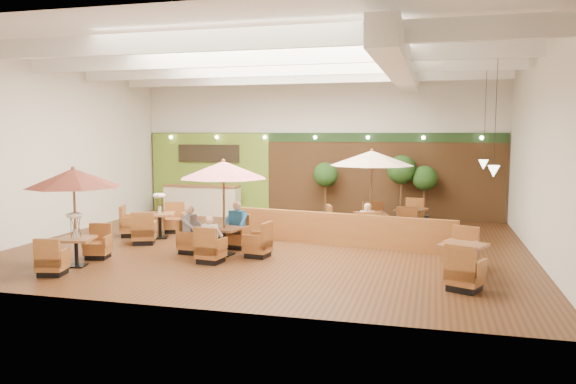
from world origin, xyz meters
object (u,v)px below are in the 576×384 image
(topiary_1, at_px, (402,172))
(diner_0, at_px, (210,234))
(table_0, at_px, (74,191))
(table_1, at_px, (224,190))
(topiary_0, at_px, (326,177))
(topiary_2, at_px, (425,180))
(table_5, at_px, (411,221))
(diner_2, at_px, (192,225))
(diner_4, at_px, (367,219))
(booth_divider, at_px, (338,229))
(table_4, at_px, (463,262))
(service_counter, at_px, (202,200))
(diner_1, at_px, (236,221))
(table_3, at_px, (152,223))
(table_2, at_px, (369,174))
(diner_3, at_px, (367,220))

(topiary_1, height_order, diner_0, topiary_1)
(table_0, height_order, table_1, table_1)
(topiary_0, bearing_deg, table_1, -101.38)
(table_1, distance_m, topiary_2, 8.49)
(table_5, height_order, diner_2, diner_2)
(table_1, distance_m, diner_4, 4.28)
(booth_divider, distance_m, table_4, 4.45)
(table_0, bearing_deg, service_counter, 80.42)
(diner_0, bearing_deg, diner_4, 42.29)
(booth_divider, bearing_deg, diner_1, -147.55)
(table_1, bearing_deg, booth_divider, 44.19)
(table_1, xyz_separation_m, topiary_2, (4.98, 6.88, -0.21))
(booth_divider, height_order, topiary_2, topiary_2)
(table_5, relative_size, topiary_0, 1.31)
(table_3, bearing_deg, table_2, -8.05)
(table_4, height_order, topiary_2, topiary_2)
(table_3, bearing_deg, service_counter, 74.03)
(table_0, bearing_deg, table_3, 77.85)
(table_5, distance_m, topiary_0, 4.07)
(table_1, relative_size, table_4, 0.90)
(table_4, bearing_deg, table_2, 145.57)
(table_4, xyz_separation_m, diner_4, (-2.50, 3.21, 0.37))
(table_1, relative_size, diner_1, 2.98)
(diner_2, bearing_deg, diner_3, 118.97)
(table_2, distance_m, topiary_0, 4.14)
(diner_4, bearing_deg, topiary_2, 43.17)
(table_1, distance_m, topiary_1, 8.04)
(diner_0, bearing_deg, table_0, -159.21)
(table_5, relative_size, diner_3, 3.90)
(table_2, xyz_separation_m, topiary_1, (0.77, 3.59, -0.16))
(table_3, bearing_deg, table_0, -110.56)
(diner_0, height_order, diner_3, diner_0)
(topiary_0, height_order, topiary_1, topiary_1)
(table_2, height_order, topiary_2, table_2)
(topiary_2, relative_size, diner_1, 2.41)
(booth_divider, height_order, table_3, table_3)
(topiary_0, bearing_deg, diner_3, -65.50)
(topiary_2, relative_size, diner_0, 2.80)
(diner_1, bearing_deg, table_0, 50.11)
(booth_divider, relative_size, diner_2, 8.09)
(booth_divider, xyz_separation_m, table_1, (-2.67, -2.05, 1.27))
(service_counter, bearing_deg, table_2, -26.12)
(booth_divider, height_order, diner_4, diner_4)
(booth_divider, relative_size, diner_3, 9.42)
(diner_2, bearing_deg, diner_1, 136.59)
(table_0, xyz_separation_m, diner_1, (3.00, 3.02, -1.06))
(topiary_0, height_order, topiary_2, topiary_0)
(diner_3, bearing_deg, table_5, 41.10)
(booth_divider, xyz_separation_m, table_2, (0.73, 1.24, 1.50))
(table_3, relative_size, diner_1, 3.24)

